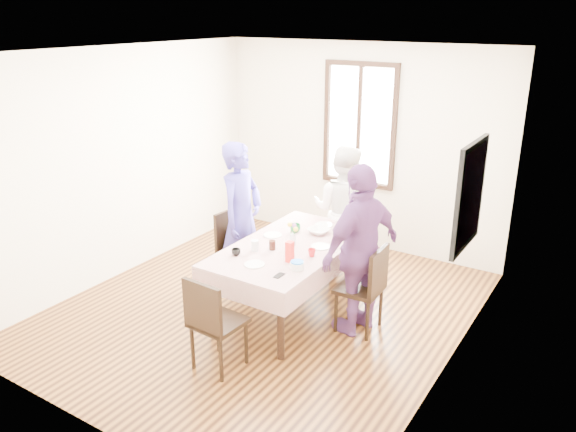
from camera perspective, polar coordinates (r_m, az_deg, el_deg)
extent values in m
plane|color=black|center=(6.26, -2.39, -9.25)|extent=(4.50, 4.50, 0.00)
plane|color=#EFE4C6|center=(7.62, 7.19, 6.86)|extent=(4.00, 0.00, 4.00)
plane|color=#EFE4C6|center=(4.92, 16.91, -1.20)|extent=(0.00, 4.50, 4.50)
cube|color=black|center=(7.54, 7.22, 9.06)|extent=(1.02, 0.06, 1.62)
cube|color=white|center=(7.55, 7.25, 9.07)|extent=(0.90, 0.02, 1.50)
cube|color=red|center=(5.14, 17.86, 1.95)|extent=(0.04, 0.76, 0.96)
cube|color=black|center=(6.05, 0.25, -6.33)|extent=(0.93, 1.75, 0.75)
cube|color=#57090E|center=(5.89, 0.26, -3.01)|extent=(1.05, 1.87, 0.01)
cube|color=black|center=(6.54, -4.76, -3.53)|extent=(0.46, 0.46, 0.91)
cube|color=black|center=(5.73, 7.20, -7.20)|extent=(0.43, 0.43, 0.91)
cube|color=black|center=(6.98, 5.52, -2.01)|extent=(0.45, 0.45, 0.91)
cube|color=black|center=(5.15, -7.01, -10.50)|extent=(0.44, 0.44, 0.91)
imported|color=#413794|center=(6.38, -4.71, -0.18)|extent=(0.44, 0.65, 1.73)
imported|color=white|center=(6.84, 5.53, 0.59)|extent=(0.84, 0.70, 1.59)
imported|color=#643671|center=(5.56, 7.19, -3.37)|extent=(0.68, 1.09, 1.73)
imported|color=black|center=(5.66, -5.25, -3.63)|extent=(0.12, 0.12, 0.07)
imported|color=red|center=(5.62, 2.40, -3.70)|extent=(0.09, 0.09, 0.08)
imported|color=#0C7226|center=(6.23, 0.74, -1.21)|extent=(0.16, 0.16, 0.09)
imported|color=white|center=(6.19, 3.10, -1.53)|extent=(0.26, 0.26, 0.06)
cube|color=red|center=(5.47, 0.18, -3.62)|extent=(0.07, 0.07, 0.21)
cylinder|color=white|center=(5.35, 0.92, -5.02)|extent=(0.14, 0.14, 0.07)
cylinder|color=black|center=(5.77, -1.60, -2.95)|extent=(0.07, 0.07, 0.10)
cylinder|color=silver|center=(5.75, -3.34, -2.98)|extent=(0.08, 0.08, 0.11)
cube|color=black|center=(5.23, -0.90, -5.99)|extent=(0.06, 0.12, 0.01)
cylinder|color=silver|center=(5.88, 0.49, -2.36)|extent=(0.06, 0.06, 0.12)
cylinder|color=white|center=(6.14, -1.56, -1.93)|extent=(0.20, 0.20, 0.01)
cylinder|color=white|center=(5.85, 3.31, -3.08)|extent=(0.20, 0.20, 0.01)
cylinder|color=white|center=(6.44, 3.63, -0.89)|extent=(0.20, 0.20, 0.01)
cylinder|color=white|center=(5.45, -3.39, -4.88)|extent=(0.20, 0.20, 0.01)
cylinder|color=blue|center=(5.33, 0.92, -4.63)|extent=(0.12, 0.12, 0.01)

